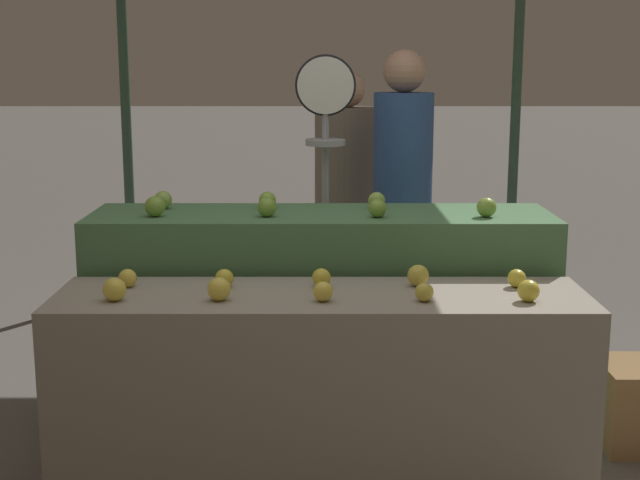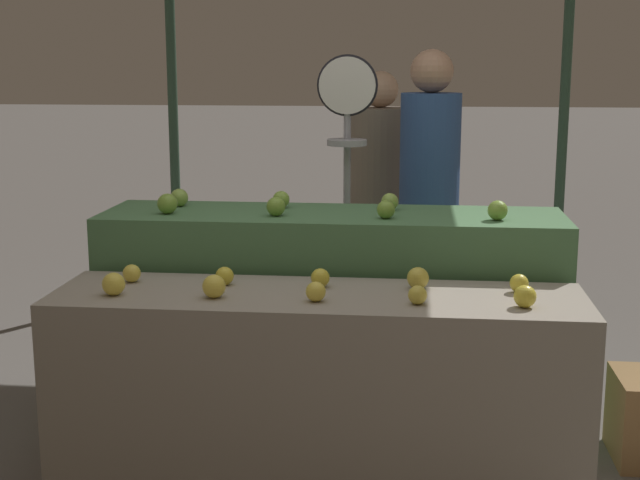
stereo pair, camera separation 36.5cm
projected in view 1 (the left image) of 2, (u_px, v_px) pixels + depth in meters
The scene contains 22 objects.
display_counter_front at pixel (325, 391), 3.48m from camera, with size 2.05×0.55×0.79m, color gray.
display_counter_back at pixel (325, 321), 4.05m from camera, with size 2.05×0.55×1.00m, color #4C7A4C.
apple_front_0 at pixel (119, 289), 3.30m from camera, with size 0.09×0.09×0.09m, color yellow.
apple_front_1 at pixel (223, 289), 3.30m from camera, with size 0.09×0.09×0.09m, color yellow.
apple_front_2 at pixel (327, 292), 3.29m from camera, with size 0.08×0.08×0.08m, color yellow.
apple_front_3 at pixel (428, 292), 3.29m from camera, with size 0.07×0.07×0.07m, color gold.
apple_front_4 at pixel (533, 291), 3.29m from camera, with size 0.08×0.08×0.08m, color gold.
apple_front_5 at pixel (132, 278), 3.51m from camera, with size 0.07×0.07×0.07m, color yellow.
apple_front_6 at pixel (228, 278), 3.50m from camera, with size 0.07×0.07×0.07m, color gold.
apple_front_7 at pixel (326, 278), 3.50m from camera, with size 0.07×0.07×0.07m, color gold.
apple_front_8 at pixel (422, 276), 3.51m from camera, with size 0.09×0.09×0.09m, color gold.
apple_front_9 at pixel (521, 278), 3.50m from camera, with size 0.07×0.07×0.07m, color gold.
apple_back_0 at pixel (159, 206), 3.85m from camera, with size 0.09×0.09×0.09m, color #7AA338.
apple_back_1 at pixel (271, 207), 3.85m from camera, with size 0.08×0.08×0.08m, color #7AA338.
apple_back_2 at pixel (381, 208), 3.83m from camera, with size 0.08×0.08×0.08m, color #7AA338.
apple_back_3 at pixel (491, 207), 3.84m from camera, with size 0.08×0.08×0.08m, color #84AD3D.
apple_back_4 at pixel (167, 200), 4.05m from camera, with size 0.08×0.08×0.08m, color #8EB247.
apple_back_5 at pixel (271, 200), 4.06m from camera, with size 0.08×0.08×0.08m, color #84AD3D.
apple_back_6 at pixel (381, 201), 4.05m from camera, with size 0.08×0.08×0.08m, color #8EB247.
produce_scale at pixel (329, 146), 4.46m from camera, with size 0.30×0.20×1.70m.
person_vendor_at_scale at pixel (406, 184), 4.81m from camera, with size 0.40×0.40×1.72m.
person_customer_left at pixel (351, 188), 5.30m from camera, with size 0.51×0.51×1.61m.
Camera 1 is at (-0.01, -3.30, 1.67)m, focal length 50.00 mm.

